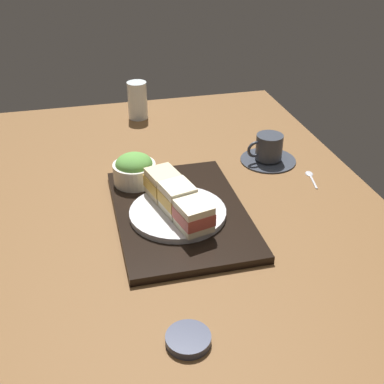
{
  "coord_description": "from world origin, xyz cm",
  "views": [
    {
      "loc": [
        93.93,
        -17.77,
        62.12
      ],
      "look_at": [
        1.93,
        4.86,
        5.0
      ],
      "focal_mm": 46.57,
      "sensor_mm": 36.0,
      "label": 1
    }
  ],
  "objects": [
    {
      "name": "salad_bowl",
      "position": [
        -11.07,
        -6.17,
        5.33
      ],
      "size": [
        10.26,
        10.26,
        7.44
      ],
      "color": "silver",
      "rests_on": "serving_tray"
    },
    {
      "name": "ground_plane",
      "position": [
        0.0,
        0.0,
        -1.5
      ],
      "size": [
        140.0,
        100.0,
        3.0
      ],
      "primitive_type": "cube",
      "color": "brown"
    },
    {
      "name": "drinking_glass",
      "position": [
        -55.23,
        1.17,
        5.89
      ],
      "size": [
        6.14,
        6.14,
        11.77
      ],
      "primitive_type": "cylinder",
      "color": "silver",
      "rests_on": "ground_plane"
    },
    {
      "name": "serving_tray",
      "position": [
        3.49,
        1.8,
        0.89
      ],
      "size": [
        41.39,
        28.19,
        1.77
      ],
      "primitive_type": "cube",
      "color": "black",
      "rests_on": "ground_plane"
    },
    {
      "name": "coffee_cup",
      "position": [
        -17.06,
        30.54,
        3.06
      ],
      "size": [
        14.9,
        14.9,
        7.57
      ],
      "color": "#333842",
      "rests_on": "ground_plane"
    },
    {
      "name": "sandwich_middle",
      "position": [
        5.6,
        0.77,
        6.25
      ],
      "size": [
        8.28,
        7.83,
        6.31
      ],
      "color": "#EFE5C1",
      "rests_on": "sandwich_plate"
    },
    {
      "name": "small_sauce_dish",
      "position": [
        39.34,
        -4.96,
        0.72
      ],
      "size": [
        7.43,
        7.43,
        1.44
      ],
      "primitive_type": "cylinder",
      "color": "#33384C",
      "rests_on": "ground_plane"
    },
    {
      "name": "sandwich_far",
      "position": [
        12.64,
        2.6,
        5.97
      ],
      "size": [
        8.51,
        7.91,
        5.75
      ],
      "color": "#EFE5C1",
      "rests_on": "sandwich_plate"
    },
    {
      "name": "teaspoon",
      "position": [
        -6.55,
        38.08,
        0.36
      ],
      "size": [
        9.11,
        3.04,
        0.8
      ],
      "color": "silver",
      "rests_on": "ground_plane"
    },
    {
      "name": "sandwich_plate",
      "position": [
        5.6,
        0.77,
        2.44
      ],
      "size": [
        21.05,
        21.05,
        1.32
      ],
      "primitive_type": "cylinder",
      "color": "silver",
      "rests_on": "serving_tray"
    },
    {
      "name": "sandwich_near",
      "position": [
        -1.44,
        -1.06,
        6.16
      ],
      "size": [
        8.45,
        8.12,
        6.13
      ],
      "color": "beige",
      "rests_on": "sandwich_plate"
    }
  ]
}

